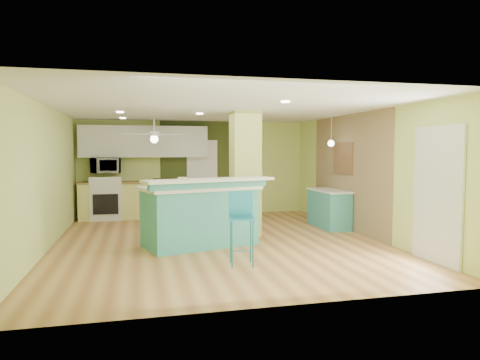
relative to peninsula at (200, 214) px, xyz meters
name	(u,v)px	position (x,y,z in m)	size (l,w,h in m)	color
floor	(218,241)	(0.38, 0.26, -0.58)	(6.00, 7.00, 0.01)	#A36A39
ceiling	(218,109)	(0.38, 0.26, 1.93)	(6.00, 7.00, 0.01)	white
wall_back	(194,168)	(0.38, 3.77, 0.67)	(6.00, 0.01, 2.50)	#CFE379
wall_front	(276,194)	(0.38, -3.24, 0.67)	(6.00, 0.01, 2.50)	#CFE379
wall_left	(46,178)	(-2.62, 0.26, 0.67)	(0.01, 7.00, 2.50)	#CFE379
wall_right	(363,174)	(3.39, 0.26, 0.67)	(0.01, 7.00, 2.50)	#CFE379
wood_panel	(348,172)	(3.37, 0.86, 0.67)	(0.02, 3.40, 2.50)	olive
olive_accent	(202,168)	(0.58, 3.75, 0.67)	(2.20, 0.02, 2.50)	#3A451B
interior_door	(202,177)	(0.58, 3.72, 0.42)	(0.82, 0.05, 2.00)	white
french_door	(437,195)	(3.35, -2.04, 0.47)	(0.04, 1.08, 2.10)	white
column	(245,174)	(1.03, 0.76, 0.67)	(0.55, 0.55, 2.50)	#B3BE58
kitchen_run	(145,200)	(-0.92, 3.46, -0.10)	(3.25, 0.63, 0.94)	#ECEB7B
stove	(107,201)	(-1.87, 3.45, -0.12)	(0.76, 0.66, 1.08)	white
upper_cabinets	(144,142)	(-0.92, 3.58, 1.37)	(3.20, 0.34, 0.80)	silver
microwave	(106,165)	(-1.87, 3.46, 0.77)	(0.70, 0.48, 0.39)	silver
ceiling_fan	(154,135)	(-0.72, 2.26, 1.50)	(1.41, 1.41, 0.61)	silver
pendant_lamp	(331,143)	(3.03, 1.01, 1.31)	(0.14, 0.14, 0.69)	white
wall_decor	(343,158)	(3.35, 1.06, 0.97)	(0.03, 0.90, 0.70)	brown
peninsula	(200,214)	(0.00, 0.00, 0.00)	(2.44, 1.80, 1.24)	teal
bar_stool	(241,215)	(0.43, -1.40, 0.17)	(0.42, 0.42, 1.11)	teal
side_counter	(329,208)	(3.08, 1.19, -0.15)	(0.56, 1.31, 0.84)	teal
fruit_bowl	(158,180)	(-0.60, 3.42, 0.40)	(0.27, 0.27, 0.07)	#342415
canister	(182,181)	(-0.30, 0.19, 0.58)	(0.17, 0.17, 0.16)	yellow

